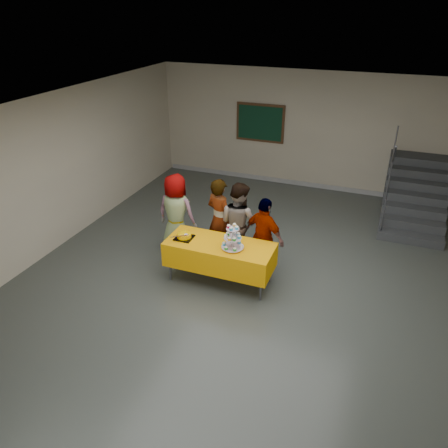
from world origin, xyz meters
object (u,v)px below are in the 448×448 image
(bear_cake, at_px, (184,235))
(schoolchild_b, at_px, (219,219))
(schoolchild_a, at_px, (176,214))
(schoolchild_c, at_px, (238,223))
(staircase, at_px, (414,195))
(noticeboard, at_px, (260,123))
(cupcake_stand, at_px, (233,239))
(schoolchild_d, at_px, (264,237))
(bake_table, at_px, (220,254))

(bear_cake, relative_size, schoolchild_b, 0.22)
(schoolchild_a, height_order, schoolchild_c, schoolchild_c)
(schoolchild_a, bearing_deg, schoolchild_c, -176.67)
(staircase, xyz_separation_m, noticeboard, (-3.98, 0.84, 1.11))
(cupcake_stand, bearing_deg, schoolchild_d, 60.55)
(noticeboard, bearing_deg, bake_table, -80.65)
(bear_cake, height_order, schoolchild_b, schoolchild_b)
(bake_table, relative_size, bear_cake, 5.25)
(schoolchild_b, height_order, schoolchild_d, schoolchild_b)
(schoolchild_d, distance_m, staircase, 4.37)
(schoolchild_a, distance_m, staircase, 5.53)
(noticeboard, bearing_deg, schoolchild_d, -71.80)
(schoolchild_b, height_order, noticeboard, noticeboard)
(schoolchild_a, distance_m, schoolchild_d, 1.83)
(bear_cake, relative_size, schoolchild_d, 0.24)
(cupcake_stand, xyz_separation_m, schoolchild_b, (-0.57, 0.85, -0.14))
(bear_cake, distance_m, schoolchild_c, 1.09)
(bake_table, height_order, bear_cake, bear_cake)
(schoolchild_d, bearing_deg, bear_cake, 49.98)
(staircase, bearing_deg, noticeboard, 168.14)
(cupcake_stand, height_order, bear_cake, cupcake_stand)
(schoolchild_a, height_order, schoolchild_b, schoolchild_b)
(bake_table, relative_size, noticeboard, 1.45)
(bear_cake, distance_m, schoolchild_b, 0.89)
(cupcake_stand, xyz_separation_m, bear_cake, (-0.91, 0.02, -0.12))
(cupcake_stand, relative_size, schoolchild_b, 0.27)
(staircase, height_order, noticeboard, noticeboard)
(cupcake_stand, bearing_deg, noticeboard, 102.09)
(schoolchild_a, bearing_deg, cupcake_stand, 152.27)
(cupcake_stand, relative_size, bear_cake, 1.24)
(bear_cake, xyz_separation_m, noticeboard, (-0.16, 5.00, 0.77))
(bear_cake, distance_m, noticeboard, 5.06)
(schoolchild_a, xyz_separation_m, staircase, (4.36, 3.39, -0.31))
(cupcake_stand, bearing_deg, schoolchild_c, 102.88)
(cupcake_stand, xyz_separation_m, schoolchild_a, (-1.46, 0.80, -0.15))
(cupcake_stand, relative_size, schoolchild_c, 0.28)
(bear_cake, xyz_separation_m, schoolchild_c, (0.72, 0.83, -0.03))
(staircase, bearing_deg, schoolchild_a, -142.14)
(schoolchild_c, bearing_deg, cupcake_stand, 125.85)
(bear_cake, xyz_separation_m, schoolchild_b, (0.34, 0.82, -0.02))
(schoolchild_a, relative_size, noticeboard, 1.23)
(staircase, bearing_deg, bear_cake, -132.53)
(schoolchild_c, bearing_deg, schoolchild_b, 23.23)
(schoolchild_a, height_order, noticeboard, noticeboard)
(schoolchild_c, xyz_separation_m, staircase, (3.10, 3.34, -0.31))
(schoolchild_b, xyz_separation_m, schoolchild_c, (0.38, 0.00, -0.01))
(schoolchild_b, relative_size, staircase, 0.68)
(schoolchild_a, relative_size, staircase, 0.67)
(bake_table, height_order, schoolchild_c, schoolchild_c)
(staircase, relative_size, noticeboard, 1.85)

